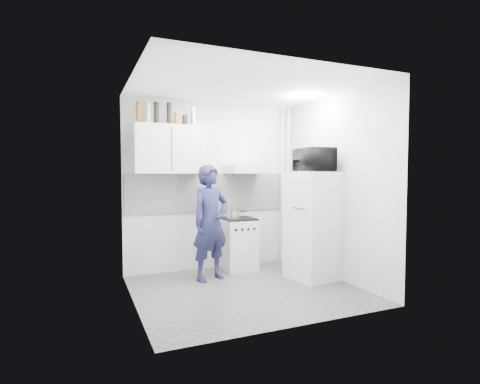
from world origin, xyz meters
name	(u,v)px	position (x,y,z in m)	size (l,w,h in m)	color
floor	(246,290)	(0.00, 0.00, 0.00)	(2.80, 2.80, 0.00)	#555554
ceiling	(246,86)	(0.00, 0.00, 2.60)	(2.80, 2.80, 0.00)	white
wall_back	(214,186)	(0.00, 1.25, 1.30)	(2.80, 2.80, 0.00)	white
wall_left	(133,191)	(-1.40, 0.00, 1.30)	(2.60, 2.60, 0.00)	white
wall_right	(336,188)	(1.40, 0.00, 1.30)	(2.60, 2.60, 0.00)	white
person	(210,222)	(-0.27, 0.64, 0.81)	(0.59, 0.39, 1.62)	#1A1C3D
stove	(239,244)	(0.32, 1.00, 0.39)	(0.49, 0.49, 0.78)	silver
fridge	(314,225)	(1.10, 0.11, 0.76)	(0.63, 0.63, 1.52)	silver
stove_top	(239,219)	(0.32, 1.00, 0.79)	(0.47, 0.47, 0.03)	black
saucepan	(233,214)	(0.24, 1.04, 0.86)	(0.21, 0.21, 0.11)	silver
microwave	(314,160)	(1.10, 0.11, 1.69)	(0.41, 0.60, 0.33)	black
bottle_a	(138,113)	(-1.18, 1.07, 2.35)	(0.07, 0.07, 0.30)	brown
bottle_b	(148,113)	(-1.04, 1.07, 2.35)	(0.08, 0.08, 0.30)	#B2B7BC
bottle_c	(157,113)	(-0.92, 1.07, 2.36)	(0.08, 0.08, 0.32)	black
bottle_d	(169,114)	(-0.74, 1.07, 2.36)	(0.07, 0.07, 0.32)	black
canister_a	(177,119)	(-0.63, 1.07, 2.29)	(0.07, 0.07, 0.18)	brown
canister_b	(185,121)	(-0.51, 1.07, 2.28)	(0.08, 0.08, 0.15)	black
bottle_e	(193,117)	(-0.38, 1.07, 2.34)	(0.07, 0.07, 0.28)	silver
upper_cabinet	(169,149)	(-0.75, 1.07, 1.85)	(1.00, 0.35, 0.70)	silver
range_hood	(246,169)	(0.45, 1.00, 1.57)	(0.60, 0.50, 0.14)	silver
backsplash	(214,192)	(0.00, 1.24, 1.20)	(2.74, 0.03, 0.60)	white
pipe_a	(288,185)	(1.30, 1.17, 1.30)	(0.05, 0.05, 2.60)	silver
pipe_b	(282,185)	(1.18, 1.17, 1.30)	(0.04, 0.04, 2.60)	silver
ceiling_spot_fixture	(305,98)	(1.00, 0.20, 2.57)	(0.10, 0.10, 0.02)	white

